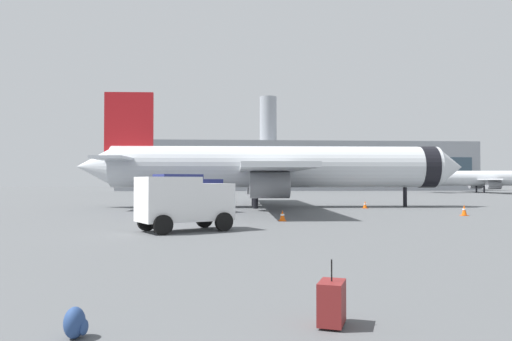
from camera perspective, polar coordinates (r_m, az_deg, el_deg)
The scene contains 11 objects.
airplane_at_gate at distance 44.55m, azimuth 2.12°, elevation 0.38°, with size 35.69×32.14×10.50m.
airplane_taxiing at distance 108.33m, azimuth 25.59°, elevation -0.85°, with size 28.46×25.75×8.36m.
service_truck at distance 36.69m, azimuth -8.09°, elevation -2.47°, with size 5.26×4.30×2.90m.
cargo_van at distance 23.44m, azimuth -8.49°, elevation -3.56°, with size 4.82×3.94×2.60m.
safety_cone_near at distance 43.50m, azimuth 12.73°, elevation -3.95°, with size 0.44×0.44×0.65m.
safety_cone_mid at distance 29.07m, azimuth 3.14°, elevation -5.34°, with size 0.44×0.44×0.66m.
safety_cone_far at distance 36.43m, azimuth 23.33°, elevation -4.32°, with size 0.44×0.44×0.77m.
safety_cone_outer at distance 44.07m, azimuth -10.66°, elevation -3.90°, with size 0.44×0.44×0.69m.
rolling_suitcase at distance 8.39m, azimuth 8.92°, elevation -15.12°, with size 0.61×0.74×1.10m.
traveller_backpack at distance 8.21m, azimuth -20.50°, elevation -16.51°, with size 0.36×0.40×0.48m.
terminal_building at distance 126.27m, azimuth 4.78°, elevation 0.53°, with size 89.60×17.77×24.26m.
Camera 1 is at (0.09, -2.47, 2.41)m, focal length 33.94 mm.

